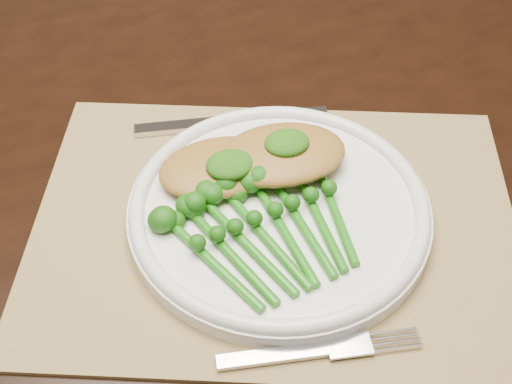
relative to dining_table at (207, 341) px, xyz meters
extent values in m
cube|color=black|center=(0.00, 0.00, 0.35)|extent=(1.66, 1.00, 0.04)
cube|color=#937A4B|center=(0.06, -0.12, 0.37)|extent=(0.56, 0.48, 0.00)
cylinder|color=white|center=(0.07, -0.11, 0.39)|extent=(0.30, 0.30, 0.02)
torus|color=white|center=(0.07, -0.11, 0.40)|extent=(0.29, 0.29, 0.02)
cube|color=silver|center=(-0.01, 0.05, 0.38)|extent=(0.09, 0.03, 0.01)
cube|color=silver|center=(0.10, 0.03, 0.38)|extent=(0.14, 0.03, 0.00)
cube|color=silver|center=(0.02, -0.26, 0.38)|extent=(0.10, 0.02, 0.01)
ellipsoid|color=#A1732E|center=(0.02, -0.06, 0.41)|extent=(0.13, 0.09, 0.02)
ellipsoid|color=#A1732E|center=(0.09, -0.06, 0.41)|extent=(0.14, 0.10, 0.03)
ellipsoid|color=#16460A|center=(0.03, -0.07, 0.42)|extent=(0.05, 0.04, 0.02)
ellipsoid|color=#16460A|center=(0.09, -0.06, 0.43)|extent=(0.05, 0.04, 0.02)
camera|label=1|loc=(-0.07, -0.56, 0.91)|focal=50.00mm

